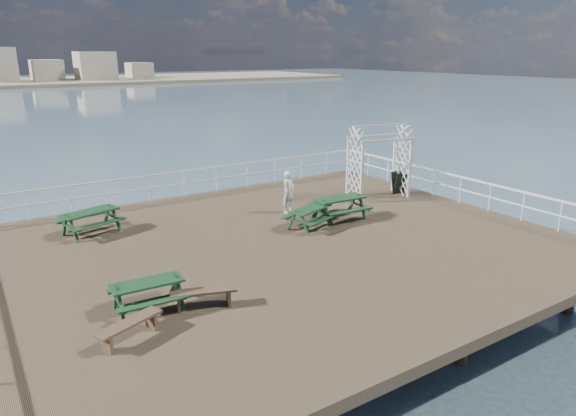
# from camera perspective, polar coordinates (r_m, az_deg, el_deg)

# --- Properties ---
(ground) EXTENTS (18.00, 14.00, 0.30)m
(ground) POSITION_cam_1_polar(r_m,az_deg,el_deg) (16.02, -2.14, -4.76)
(ground) COLOR brown
(ground) RESTS_ON ground
(sea_backdrop) EXTENTS (300.00, 300.00, 9.20)m
(sea_backdrop) POSITION_cam_1_polar(r_m,az_deg,el_deg) (148.39, -25.70, 12.95)
(sea_backdrop) COLOR #456174
(sea_backdrop) RESTS_ON ground
(railing) EXTENTS (17.77, 13.76, 1.10)m
(railing) POSITION_cam_1_polar(r_m,az_deg,el_deg) (17.80, -6.61, 0.87)
(railing) COLOR silver
(railing) RESTS_ON ground
(picnic_table_a) EXTENTS (2.12, 1.88, 0.87)m
(picnic_table_a) POSITION_cam_1_polar(r_m,az_deg,el_deg) (18.11, -21.10, -0.95)
(picnic_table_a) COLOR #13361B
(picnic_table_a) RESTS_ON ground
(picnic_table_b) EXTENTS (1.97, 1.77, 0.80)m
(picnic_table_b) POSITION_cam_1_polar(r_m,az_deg,el_deg) (17.49, 2.51, -0.57)
(picnic_table_b) COLOR #13361B
(picnic_table_b) RESTS_ON ground
(picnic_table_c) EXTENTS (1.93, 1.59, 0.90)m
(picnic_table_c) POSITION_cam_1_polar(r_m,az_deg,el_deg) (18.46, 5.81, 0.52)
(picnic_table_c) COLOR #13361B
(picnic_table_c) RESTS_ON ground
(picnic_table_d) EXTENTS (1.70, 1.40, 0.79)m
(picnic_table_d) POSITION_cam_1_polar(r_m,az_deg,el_deg) (12.45, -15.32, -8.72)
(picnic_table_d) COLOR #13361B
(picnic_table_d) RESTS_ON ground
(flat_bench_near) EXTENTS (1.58, 0.84, 0.45)m
(flat_bench_near) POSITION_cam_1_polar(r_m,az_deg,el_deg) (12.35, -9.36, -9.43)
(flat_bench_near) COLOR brown
(flat_bench_near) RESTS_ON ground
(flat_bench_far) EXTENTS (1.52, 0.88, 0.43)m
(flat_bench_far) POSITION_cam_1_polar(r_m,az_deg,el_deg) (11.41, -17.22, -12.44)
(flat_bench_far) COLOR brown
(flat_bench_far) RESTS_ON ground
(trellis_arbor) EXTENTS (2.62, 1.76, 2.99)m
(trellis_arbor) POSITION_cam_1_polar(r_m,az_deg,el_deg) (21.37, 10.05, 4.70)
(trellis_arbor) COLOR silver
(trellis_arbor) RESTS_ON ground
(sandwich_board) EXTENTS (0.62, 0.49, 0.94)m
(sandwich_board) POSITION_cam_1_polar(r_m,az_deg,el_deg) (22.22, 12.22, 2.74)
(sandwich_board) COLOR black
(sandwich_board) RESTS_ON ground
(person) EXTENTS (0.67, 0.54, 1.58)m
(person) POSITION_cam_1_polar(r_m,az_deg,el_deg) (19.03, 0.05, 1.78)
(person) COLOR white
(person) RESTS_ON ground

